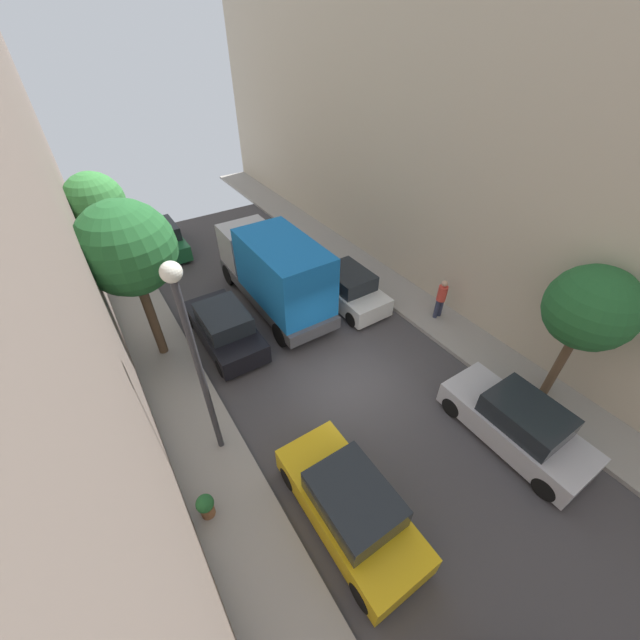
% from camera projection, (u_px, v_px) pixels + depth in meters
% --- Properties ---
extents(ground, '(32.00, 32.00, 0.00)m').
position_uv_depth(ground, '(348.00, 381.00, 12.98)').
color(ground, '#423F42').
extents(sidewalk_left, '(2.00, 44.00, 0.15)m').
position_uv_depth(sidewalk_left, '(208.00, 452.00, 10.82)').
color(sidewalk_left, gray).
rests_on(sidewalk_left, ground).
extents(sidewalk_right, '(2.00, 44.00, 0.15)m').
position_uv_depth(sidewalk_right, '(449.00, 328.00, 15.06)').
color(sidewalk_right, gray).
rests_on(sidewalk_right, ground).
extents(building_right, '(6.00, 44.00, 16.30)m').
position_uv_depth(building_right, '(595.00, 84.00, 11.65)').
color(building_right, beige).
rests_on(building_right, ground).
extents(parked_car_left_2, '(1.78, 4.20, 1.57)m').
position_uv_depth(parked_car_left_2, '(350.00, 505.00, 9.01)').
color(parked_car_left_2, gold).
rests_on(parked_car_left_2, ground).
extents(parked_car_left_3, '(1.78, 4.20, 1.57)m').
position_uv_depth(parked_car_left_3, '(225.00, 327.00, 14.10)').
color(parked_car_left_3, black).
rests_on(parked_car_left_3, ground).
extents(parked_car_left_4, '(1.78, 4.20, 1.57)m').
position_uv_depth(parked_car_left_4, '(162.00, 239.00, 19.64)').
color(parked_car_left_4, '#1E6638').
rests_on(parked_car_left_4, ground).
extents(parked_car_right_1, '(1.78, 4.20, 1.57)m').
position_uv_depth(parked_car_right_1, '(517.00, 423.00, 10.80)').
color(parked_car_right_1, silver).
rests_on(parked_car_right_1, ground).
extents(parked_car_right_2, '(1.78, 4.20, 1.57)m').
position_uv_depth(parked_car_right_2, '(346.00, 287.00, 16.18)').
color(parked_car_right_2, white).
rests_on(parked_car_right_2, ground).
extents(delivery_truck, '(2.26, 6.60, 3.38)m').
position_uv_depth(delivery_truck, '(275.00, 271.00, 15.19)').
color(delivery_truck, '#4C4C51').
rests_on(delivery_truck, ground).
extents(pedestrian, '(0.40, 0.36, 1.72)m').
position_uv_depth(pedestrian, '(441.00, 298.00, 14.97)').
color(pedestrian, '#2D334C').
rests_on(pedestrian, sidewalk_right).
extents(street_tree_0, '(2.42, 2.42, 4.73)m').
position_uv_depth(street_tree_0, '(95.00, 202.00, 15.95)').
color(street_tree_0, brown).
rests_on(street_tree_0, sidewalk_left).
extents(street_tree_1, '(2.40, 2.40, 4.68)m').
position_uv_depth(street_tree_1, '(591.00, 309.00, 10.25)').
color(street_tree_1, brown).
rests_on(street_tree_1, sidewalk_right).
extents(street_tree_2, '(2.92, 2.92, 5.69)m').
position_uv_depth(street_tree_2, '(127.00, 249.00, 11.30)').
color(street_tree_2, brown).
rests_on(street_tree_2, sidewalk_left).
extents(potted_plant_0, '(0.44, 0.44, 0.74)m').
position_uv_depth(potted_plant_0, '(206.00, 506.00, 9.16)').
color(potted_plant_0, brown).
rests_on(potted_plant_0, sidewalk_left).
extents(potted_plant_3, '(0.46, 0.46, 0.73)m').
position_uv_depth(potted_plant_3, '(87.00, 215.00, 22.35)').
color(potted_plant_3, '#B2A899').
rests_on(potted_plant_3, sidewalk_left).
extents(lamp_post, '(0.44, 0.44, 6.06)m').
position_uv_depth(lamp_post, '(192.00, 345.00, 8.43)').
color(lamp_post, '#333338').
rests_on(lamp_post, sidewalk_left).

